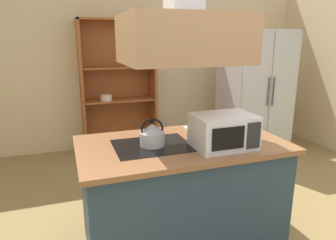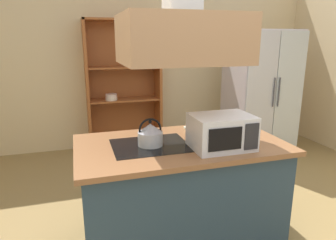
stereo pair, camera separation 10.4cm
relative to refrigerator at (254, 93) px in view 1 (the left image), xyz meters
name	(u,v)px [view 1 (the left image)]	position (x,y,z in m)	size (l,w,h in m)	color
wall_back	(129,62)	(-1.68, 1.04, 0.43)	(6.00, 0.12, 2.70)	beige
kitchen_island	(181,192)	(-1.83, -1.67, -0.47)	(1.68, 0.94, 0.90)	#29404F
range_hood	(183,25)	(-1.83, -1.67, 0.89)	(0.90, 0.70, 1.16)	tan
refrigerator	(254,93)	(0.00, 0.00, 0.00)	(0.90, 0.78, 1.84)	#BFB4B7
dish_cabinet	(118,94)	(-1.90, 0.83, -0.03)	(1.13, 0.40, 2.00)	#984F23
kettle	(152,134)	(-2.08, -1.67, 0.07)	(0.20, 0.20, 0.22)	silver
cutting_board	(205,128)	(-1.49, -1.40, -0.01)	(0.34, 0.24, 0.02)	white
microwave	(223,131)	(-1.57, -1.88, 0.11)	(0.46, 0.35, 0.26)	silver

